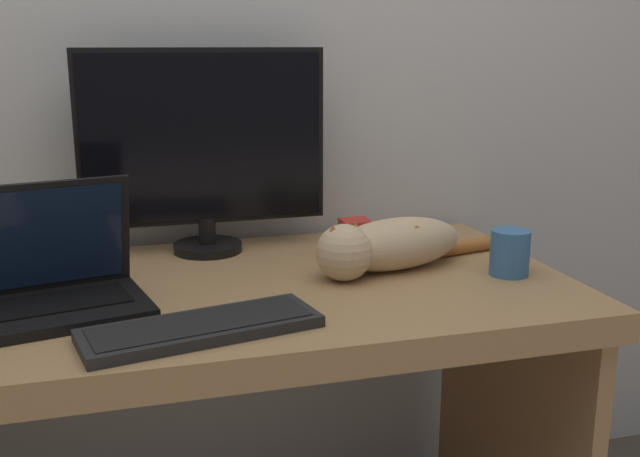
% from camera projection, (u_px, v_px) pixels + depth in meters
% --- Properties ---
extents(wall_back, '(6.40, 0.06, 2.60)m').
position_uv_depth(wall_back, '(186.00, 16.00, 1.77)').
color(wall_back, silver).
rests_on(wall_back, ground_plane).
extents(desk, '(1.43, 0.73, 0.76)m').
position_uv_depth(desk, '(223.00, 362.00, 1.55)').
color(desk, '#A37A4C').
rests_on(desk, ground_plane).
extents(monitor, '(0.56, 0.16, 0.47)m').
position_uv_depth(monitor, '(204.00, 147.00, 1.70)').
color(monitor, black).
rests_on(monitor, desk).
extents(laptop, '(0.37, 0.29, 0.23)m').
position_uv_depth(laptop, '(49.00, 287.00, 1.36)').
color(laptop, black).
rests_on(laptop, desk).
extents(external_keyboard, '(0.42, 0.21, 0.02)m').
position_uv_depth(external_keyboard, '(201.00, 328.00, 1.26)').
color(external_keyboard, black).
rests_on(external_keyboard, desk).
extents(cat, '(0.54, 0.22, 0.12)m').
position_uv_depth(cat, '(388.00, 244.00, 1.60)').
color(cat, '#D1B284').
rests_on(cat, desk).
extents(coffee_mug, '(0.08, 0.08, 0.10)m').
position_uv_depth(coffee_mug, '(510.00, 253.00, 1.57)').
color(coffee_mug, teal).
rests_on(coffee_mug, desk).
extents(small_toy, '(0.07, 0.07, 0.07)m').
position_uv_depth(small_toy, '(355.00, 233.00, 1.79)').
color(small_toy, red).
rests_on(small_toy, desk).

